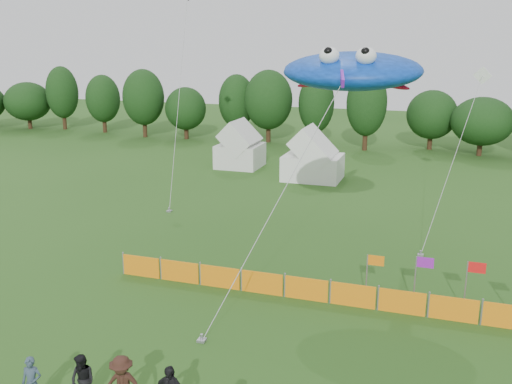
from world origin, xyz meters
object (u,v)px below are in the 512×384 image
(spectator_a, at_px, (32,383))
(stingray_kite, at_px, (354,71))
(tent_right, at_px, (313,159))
(spectator_b, at_px, (83,381))
(barrier_fence, at_px, (329,292))
(tent_left, at_px, (240,148))

(spectator_a, height_order, stingray_kite, stingray_kite)
(tent_right, height_order, stingray_kite, stingray_kite)
(spectator_a, relative_size, stingray_kite, 0.10)
(spectator_a, height_order, spectator_b, spectator_a)
(spectator_a, xyz_separation_m, spectator_b, (1.38, 0.58, -0.00))
(tent_right, distance_m, barrier_fence, 22.52)
(barrier_fence, distance_m, spectator_b, 10.94)
(tent_right, height_order, spectator_a, tent_right)
(spectator_b, relative_size, stingray_kite, 0.10)
(tent_left, xyz_separation_m, stingray_kite, (12.91, -20.19, 7.83))
(tent_left, bearing_deg, stingray_kite, -57.40)
(tent_left, relative_size, tent_right, 0.82)
(stingray_kite, bearing_deg, barrier_fence, -90.14)
(spectator_b, xyz_separation_m, stingray_kite, (5.70, 13.49, 8.66))
(tent_left, distance_m, tent_right, 7.62)
(spectator_b, bearing_deg, barrier_fence, 68.02)
(tent_right, bearing_deg, tent_left, 160.07)
(barrier_fence, bearing_deg, tent_right, 104.78)
(tent_left, relative_size, barrier_fence, 0.19)
(barrier_fence, height_order, spectator_a, spectator_a)
(barrier_fence, distance_m, stingray_kite, 9.92)
(spectator_a, bearing_deg, stingray_kite, 46.57)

